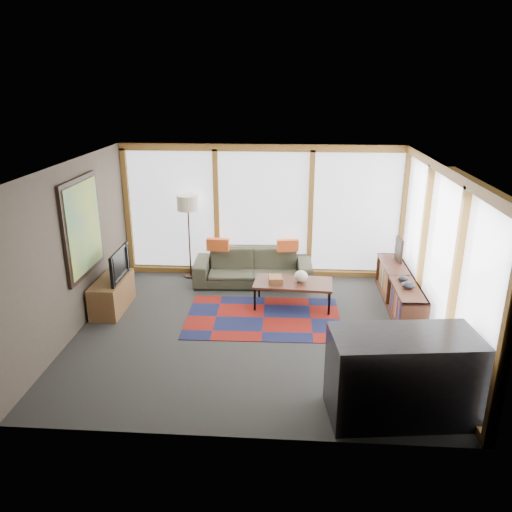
# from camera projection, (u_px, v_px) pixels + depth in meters

# --- Properties ---
(ground) EXTENTS (5.50, 5.50, 0.00)m
(ground) POSITION_uv_depth(u_px,v_px,m) (254.00, 330.00, 7.84)
(ground) COLOR #292A27
(ground) RESTS_ON ground
(room_envelope) EXTENTS (5.52, 5.02, 2.62)m
(room_envelope) POSITION_uv_depth(u_px,v_px,m) (288.00, 227.00, 7.82)
(room_envelope) COLOR #493E34
(room_envelope) RESTS_ON ground
(rug) EXTENTS (2.56, 1.68, 0.01)m
(rug) POSITION_uv_depth(u_px,v_px,m) (263.00, 318.00, 8.25)
(rug) COLOR maroon
(rug) RESTS_ON ground
(sofa) EXTENTS (2.27, 0.97, 0.65)m
(sofa) POSITION_uv_depth(u_px,v_px,m) (253.00, 267.00, 9.58)
(sofa) COLOR #323528
(sofa) RESTS_ON ground
(pillow_left) EXTENTS (0.43, 0.16, 0.23)m
(pillow_left) POSITION_uv_depth(u_px,v_px,m) (218.00, 245.00, 9.46)
(pillow_left) COLOR #D5511F
(pillow_left) RESTS_ON sofa
(pillow_right) EXTENTS (0.42, 0.20, 0.22)m
(pillow_right) POSITION_uv_depth(u_px,v_px,m) (288.00, 245.00, 9.43)
(pillow_right) COLOR #D5511F
(pillow_right) RESTS_ON sofa
(floor_lamp) EXTENTS (0.42, 0.42, 1.65)m
(floor_lamp) POSITION_uv_depth(u_px,v_px,m) (189.00, 237.00, 9.75)
(floor_lamp) COLOR #312016
(floor_lamp) RESTS_ON ground
(coffee_table) EXTENTS (1.37, 0.75, 0.44)m
(coffee_table) POSITION_uv_depth(u_px,v_px,m) (293.00, 294.00, 8.63)
(coffee_table) COLOR #371E12
(coffee_table) RESTS_ON ground
(book_stack) EXTENTS (0.26, 0.31, 0.09)m
(book_stack) POSITION_uv_depth(u_px,v_px,m) (275.00, 279.00, 8.56)
(book_stack) COLOR brown
(book_stack) RESTS_ON coffee_table
(vase) EXTENTS (0.23, 0.23, 0.20)m
(vase) POSITION_uv_depth(u_px,v_px,m) (301.00, 276.00, 8.53)
(vase) COLOR beige
(vase) RESTS_ON coffee_table
(bookshelf) EXTENTS (0.42, 2.31, 0.58)m
(bookshelf) POSITION_uv_depth(u_px,v_px,m) (399.00, 291.00, 8.58)
(bookshelf) COLOR #371E12
(bookshelf) RESTS_ON ground
(bowl_a) EXTENTS (0.25, 0.25, 0.11)m
(bowl_a) POSITION_uv_depth(u_px,v_px,m) (408.00, 285.00, 7.94)
(bowl_a) COLOR black
(bowl_a) RESTS_ON bookshelf
(bowl_b) EXTENTS (0.21, 0.21, 0.09)m
(bowl_b) POSITION_uv_depth(u_px,v_px,m) (403.00, 278.00, 8.25)
(bowl_b) COLOR black
(bowl_b) RESTS_ON bookshelf
(shelf_picture) EXTENTS (0.08, 0.34, 0.44)m
(shelf_picture) POSITION_uv_depth(u_px,v_px,m) (399.00, 250.00, 9.08)
(shelf_picture) COLOR black
(shelf_picture) RESTS_ON bookshelf
(tv_console) EXTENTS (0.46, 1.09, 0.55)m
(tv_console) POSITION_uv_depth(u_px,v_px,m) (112.00, 294.00, 8.48)
(tv_console) COLOR brown
(tv_console) RESTS_ON ground
(television) EXTENTS (0.13, 0.90, 0.52)m
(television) POSITION_uv_depth(u_px,v_px,m) (115.00, 264.00, 8.34)
(television) COLOR black
(television) RESTS_ON tv_console
(bar_counter) EXTENTS (1.72, 0.96, 1.04)m
(bar_counter) POSITION_uv_depth(u_px,v_px,m) (402.00, 376.00, 5.69)
(bar_counter) COLOR black
(bar_counter) RESTS_ON ground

